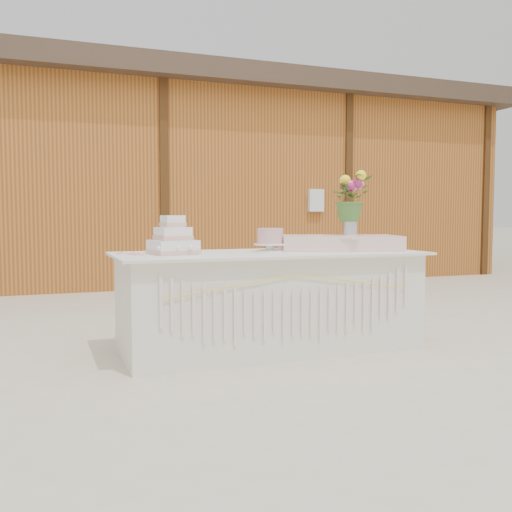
{
  "coord_description": "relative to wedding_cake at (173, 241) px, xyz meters",
  "views": [
    {
      "loc": [
        -1.68,
        -4.12,
        1.05
      ],
      "look_at": [
        0.0,
        0.3,
        0.72
      ],
      "focal_mm": 40.0,
      "sensor_mm": 36.0,
      "label": 1
    }
  ],
  "objects": [
    {
      "name": "ground",
      "position": [
        0.76,
        -0.01,
        -0.87
      ],
      "size": [
        80.0,
        80.0,
        0.0
      ],
      "primitive_type": "plane",
      "color": "beige",
      "rests_on": "ground"
    },
    {
      "name": "barn",
      "position": [
        0.75,
        5.98,
        0.81
      ],
      "size": [
        12.6,
        4.6,
        3.3
      ],
      "color": "#A76223",
      "rests_on": "ground"
    },
    {
      "name": "bouquet",
      "position": [
        1.55,
        0.11,
        0.38
      ],
      "size": [
        0.38,
        0.34,
        0.39
      ],
      "primitive_type": "imported",
      "rotation": [
        0.0,
        0.0,
        0.11
      ],
      "color": "#3E6F2C",
      "rests_on": "flower_vase"
    },
    {
      "name": "loose_flowers",
      "position": [
        -0.28,
        0.03,
        -0.09
      ],
      "size": [
        0.18,
        0.39,
        0.02
      ],
      "primitive_type": null,
      "rotation": [
        0.0,
        0.0,
        0.08
      ],
      "color": "pink",
      "rests_on": "cake_table"
    },
    {
      "name": "cake_table",
      "position": [
        0.76,
        -0.02,
        -0.48
      ],
      "size": [
        2.4,
        1.0,
        0.77
      ],
      "color": "silver",
      "rests_on": "ground"
    },
    {
      "name": "flower_vase",
      "position": [
        1.55,
        0.11,
        0.11
      ],
      "size": [
        0.12,
        0.12,
        0.16
      ],
      "primitive_type": "cylinder",
      "color": "silver",
      "rests_on": "satin_runner"
    },
    {
      "name": "pink_cake_stand",
      "position": [
        0.78,
        0.01,
        0.01
      ],
      "size": [
        0.26,
        0.26,
        0.19
      ],
      "color": "white",
      "rests_on": "cake_table"
    },
    {
      "name": "wedding_cake",
      "position": [
        0.0,
        0.0,
        0.0
      ],
      "size": [
        0.37,
        0.37,
        0.29
      ],
      "rotation": [
        0.0,
        0.0,
        0.17
      ],
      "color": "white",
      "rests_on": "cake_table"
    },
    {
      "name": "satin_runner",
      "position": [
        1.4,
        0.03,
        -0.04
      ],
      "size": [
        1.09,
        0.83,
        0.12
      ],
      "primitive_type": "cube",
      "rotation": [
        0.0,
        0.0,
        -0.32
      ],
      "color": "#F8D1C7",
      "rests_on": "cake_table"
    }
  ]
}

